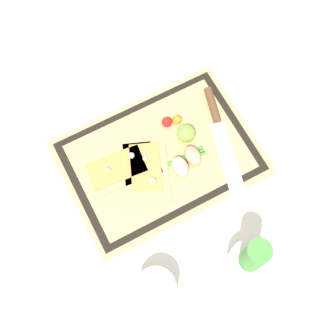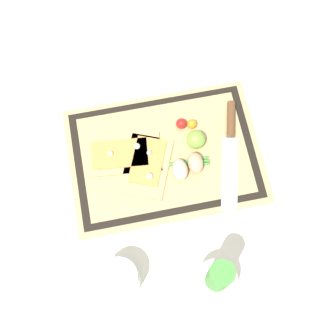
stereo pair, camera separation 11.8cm
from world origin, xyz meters
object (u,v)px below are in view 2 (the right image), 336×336
at_px(knife, 231,137).
at_px(egg_pink, 180,170).
at_px(pizza_slice_near, 124,154).
at_px(cherry_tomato_yellow, 192,124).
at_px(lime, 196,139).
at_px(egg_brown, 195,163).
at_px(herb_pot, 216,280).
at_px(pizza_slice_far, 147,165).
at_px(sauce_jar, 120,279).
at_px(cherry_tomato_red, 181,124).

height_order(knife, egg_pink, egg_pink).
xyz_separation_m(pizza_slice_near, cherry_tomato_yellow, (-0.19, -0.05, 0.01)).
relative_size(egg_pink, lime, 1.16).
bearing_deg(lime, knife, 177.59).
relative_size(egg_brown, herb_pot, 0.28).
relative_size(pizza_slice_far, knife, 0.65).
bearing_deg(cherry_tomato_yellow, pizza_slice_near, 13.57).
relative_size(egg_pink, sauce_jar, 0.59).
bearing_deg(herb_pot, knife, -109.53).
distance_m(pizza_slice_near, egg_brown, 0.19).
height_order(knife, cherry_tomato_red, cherry_tomato_red).
bearing_deg(egg_pink, cherry_tomato_yellow, -115.32).
relative_size(egg_brown, cherry_tomato_red, 2.01).
bearing_deg(sauce_jar, cherry_tomato_yellow, -124.77).
height_order(egg_brown, egg_pink, same).
bearing_deg(cherry_tomato_yellow, egg_pink, 64.68).
distance_m(egg_brown, egg_pink, 0.04).
distance_m(pizza_slice_far, lime, 0.14).
xyz_separation_m(pizza_slice_near, egg_brown, (-0.17, 0.06, 0.01)).
bearing_deg(pizza_slice_near, lime, 178.61).
xyz_separation_m(pizza_slice_far, lime, (-0.13, -0.04, 0.02)).
xyz_separation_m(egg_pink, lime, (-0.06, -0.07, 0.00)).
bearing_deg(egg_brown, pizza_slice_near, -20.53).
relative_size(pizza_slice_near, lime, 4.01).
distance_m(pizza_slice_near, egg_pink, 0.15).
height_order(pizza_slice_far, egg_pink, egg_pink).
height_order(egg_pink, herb_pot, herb_pot).
bearing_deg(egg_pink, cherry_tomato_red, -103.16).
bearing_deg(pizza_slice_near, pizza_slice_far, 141.12).
relative_size(knife, sauce_jar, 3.14).
bearing_deg(knife, egg_pink, 24.25).
height_order(cherry_tomato_red, herb_pot, herb_pot).
bearing_deg(pizza_slice_far, lime, -164.39).
bearing_deg(lime, egg_pink, 51.65).
bearing_deg(sauce_jar, cherry_tomato_red, -121.28).
bearing_deg(pizza_slice_far, knife, -171.56).
bearing_deg(egg_brown, knife, -152.16).
height_order(knife, sauce_jar, sauce_jar).
xyz_separation_m(herb_pot, sauce_jar, (0.22, -0.05, -0.03)).
bearing_deg(egg_brown, sauce_jar, 46.73).
relative_size(pizza_slice_far, egg_pink, 3.46).
xyz_separation_m(egg_brown, cherry_tomato_yellow, (-0.02, -0.11, -0.01)).
xyz_separation_m(knife, cherry_tomato_red, (0.12, -0.06, 0.01)).
height_order(egg_brown, herb_pot, herb_pot).
bearing_deg(sauce_jar, lime, -128.77).
bearing_deg(herb_pot, lime, -95.19).
xyz_separation_m(knife, cherry_tomato_yellow, (0.09, -0.05, 0.00)).
height_order(knife, egg_brown, egg_brown).
distance_m(pizza_slice_near, cherry_tomato_red, 0.17).
bearing_deg(sauce_jar, knife, -138.18).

